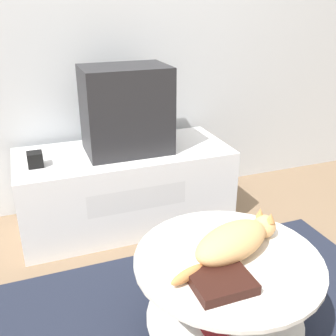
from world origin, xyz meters
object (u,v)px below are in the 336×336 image
(tv, at_px, (126,110))
(speaker, at_px, (35,159))
(dvd_box, at_px, (222,282))
(cat, at_px, (235,241))

(tv, distance_m, speaker, 0.59)
(tv, height_order, dvd_box, tv)
(cat, bearing_deg, dvd_box, -150.91)
(tv, distance_m, cat, 1.13)
(dvd_box, bearing_deg, speaker, 114.75)
(dvd_box, xyz_separation_m, cat, (0.14, 0.16, 0.04))
(speaker, xyz_separation_m, dvd_box, (0.54, -1.18, -0.09))
(dvd_box, bearing_deg, tv, 89.92)
(tv, distance_m, dvd_box, 1.28)
(speaker, height_order, dvd_box, speaker)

